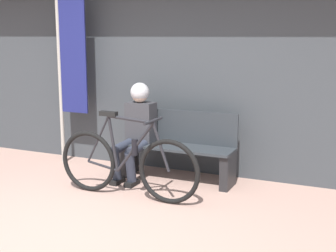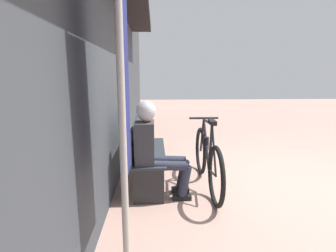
{
  "view_description": "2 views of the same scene",
  "coord_description": "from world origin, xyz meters",
  "px_view_note": "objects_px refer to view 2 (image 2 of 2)",
  "views": [
    {
      "loc": [
        2.42,
        -3.2,
        1.73
      ],
      "look_at": [
        0.37,
        1.36,
        0.76
      ],
      "focal_mm": 50.0,
      "sensor_mm": 36.0,
      "label": 1
    },
    {
      "loc": [
        -3.19,
        1.72,
        1.46
      ],
      "look_at": [
        -0.03,
        1.56,
        0.83
      ],
      "focal_mm": 28.0,
      "sensor_mm": 36.0,
      "label": 2
    }
  ],
  "objects_px": {
    "person_seated": "(154,143)",
    "bicycle": "(207,159)",
    "park_bench_near": "(146,154)",
    "banner_pole": "(124,92)"
  },
  "relations": [
    {
      "from": "bicycle",
      "to": "banner_pole",
      "type": "distance_m",
      "value": 1.88
    },
    {
      "from": "person_seated",
      "to": "banner_pole",
      "type": "distance_m",
      "value": 1.31
    },
    {
      "from": "bicycle",
      "to": "banner_pole",
      "type": "xyz_separation_m",
      "value": [
        -1.36,
        0.89,
        0.96
      ]
    },
    {
      "from": "park_bench_near",
      "to": "bicycle",
      "type": "bearing_deg",
      "value": -107.24
    },
    {
      "from": "park_bench_near",
      "to": "bicycle",
      "type": "height_order",
      "value": "bicycle"
    },
    {
      "from": "person_seated",
      "to": "banner_pole",
      "type": "relative_size",
      "value": 0.53
    },
    {
      "from": "park_bench_near",
      "to": "bicycle",
      "type": "relative_size",
      "value": 0.84
    },
    {
      "from": "park_bench_near",
      "to": "banner_pole",
      "type": "distance_m",
      "value": 1.87
    },
    {
      "from": "person_seated",
      "to": "bicycle",
      "type": "bearing_deg",
      "value": -70.58
    },
    {
      "from": "bicycle",
      "to": "person_seated",
      "type": "height_order",
      "value": "person_seated"
    }
  ]
}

